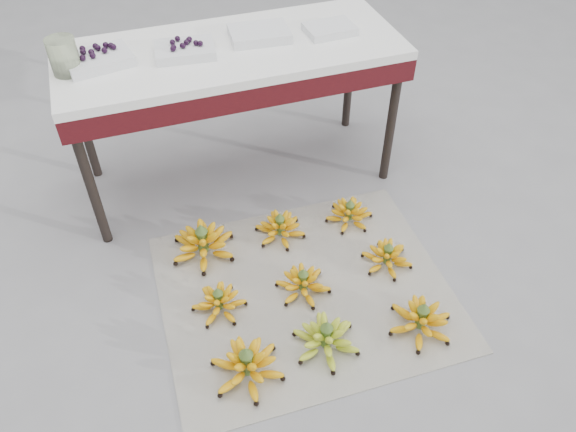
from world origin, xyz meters
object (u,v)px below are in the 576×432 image
object	(u,v)px
bunch_mid_center	(303,283)
bunch_front_right	(421,320)
bunch_front_center	(326,338)
bunch_front_left	(247,365)
newspaper_mat	(305,291)
bunch_mid_right	(387,257)
bunch_back_left	(203,243)
vendor_table	(232,64)
bunch_back_center	(280,228)
bunch_back_right	(349,214)
bunch_mid_left	(219,302)
tray_left	(185,50)
tray_far_right	(330,29)
tray_far_left	(98,59)
glass_jar	(64,56)
tray_right	(259,34)

from	to	relation	value
bunch_mid_center	bunch_front_right	bearing A→B (deg)	-53.89
bunch_front_center	bunch_mid_center	world-z (taller)	bunch_front_center
bunch_front_left	bunch_front_center	bearing A→B (deg)	-16.64
newspaper_mat	bunch_mid_right	xyz separation A→B (m)	(0.41, 0.03, 0.05)
bunch_back_left	vendor_table	world-z (taller)	vendor_table
bunch_back_center	bunch_back_right	size ratio (longest dim) A/B	1.11
bunch_mid_left	bunch_mid_right	xyz separation A→B (m)	(0.79, 0.00, 0.00)
bunch_front_left	bunch_back_right	distance (m)	0.97
tray_left	bunch_back_center	bearing A→B (deg)	-61.84
bunch_back_right	bunch_front_right	bearing A→B (deg)	-75.19
tray_far_right	newspaper_mat	bearing A→B (deg)	-116.06
tray_left	tray_far_left	bearing A→B (deg)	174.52
tray_far_right	vendor_table	bearing A→B (deg)	177.99
tray_far_right	tray_far_left	bearing A→B (deg)	177.57
newspaper_mat	glass_jar	distance (m)	1.43
bunch_front_left	tray_far_right	distance (m)	1.57
newspaper_mat	bunch_back_left	bearing A→B (deg)	135.22
vendor_table	glass_jar	xyz separation A→B (m)	(-0.71, -0.01, 0.16)
vendor_table	tray_right	world-z (taller)	tray_right
bunch_back_left	glass_jar	distance (m)	1.00
tray_far_left	vendor_table	bearing A→B (deg)	-2.78
tray_left	tray_right	distance (m)	0.36
tray_right	newspaper_mat	bearing A→B (deg)	-95.65
bunch_front_center	tray_right	xyz separation A→B (m)	(0.11, 1.21, 0.72)
bunch_mid_left	bunch_back_left	world-z (taller)	bunch_back_left
vendor_table	tray_left	world-z (taller)	tray_left
bunch_back_center	glass_jar	distance (m)	1.21
bunch_front_left	tray_right	size ratio (longest dim) A/B	1.28
bunch_front_right	bunch_mid_center	distance (m)	0.52
bunch_back_left	tray_far_right	world-z (taller)	tray_far_right
vendor_table	glass_jar	world-z (taller)	glass_jar
bunch_mid_right	tray_right	bearing A→B (deg)	116.40
tray_right	vendor_table	bearing A→B (deg)	-166.74
bunch_mid_left	bunch_back_right	size ratio (longest dim) A/B	0.99
bunch_mid_right	newspaper_mat	bearing A→B (deg)	-169.53
bunch_mid_center	bunch_back_left	bearing A→B (deg)	122.27
tray_far_left	newspaper_mat	bearing A→B (deg)	-54.84
bunch_mid_right	bunch_mid_left	bearing A→B (deg)	-173.35
bunch_mid_center	newspaper_mat	bearing A→B (deg)	-39.78
bunch_front_center	tray_left	size ratio (longest dim) A/B	1.17
bunch_back_left	glass_jar	size ratio (longest dim) A/B	2.45
tray_far_right	bunch_mid_left	bearing A→B (deg)	-133.91
bunch_front_center	tray_far_left	bearing A→B (deg)	104.13
bunch_front_center	bunch_front_right	xyz separation A→B (m)	(0.40, -0.04, -0.00)
bunch_front_right	bunch_back_left	bearing A→B (deg)	139.69
tray_far_right	bunch_mid_right	bearing A→B (deg)	-90.69
tray_left	glass_jar	size ratio (longest dim) A/B	1.83
bunch_front_left	newspaper_mat	bearing A→B (deg)	21.89
tray_left	tray_right	world-z (taller)	tray_left
newspaper_mat	tray_right	bearing A→B (deg)	84.35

